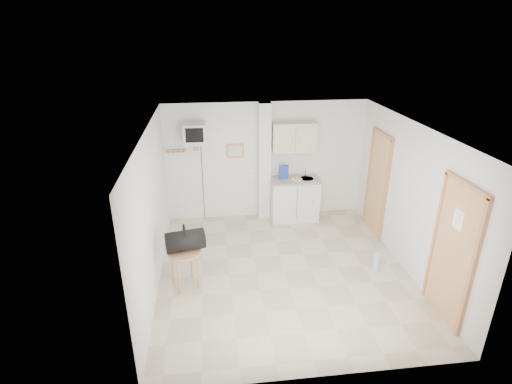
{
  "coord_description": "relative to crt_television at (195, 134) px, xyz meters",
  "views": [
    {
      "loc": [
        -1.17,
        -5.7,
        3.94
      ],
      "look_at": [
        -0.41,
        0.6,
        1.25
      ],
      "focal_mm": 28.0,
      "sensor_mm": 36.0,
      "label": 1
    }
  ],
  "objects": [
    {
      "name": "duffel_bag",
      "position": [
        -0.17,
        -2.19,
        -1.12
      ],
      "size": [
        0.65,
        0.45,
        0.44
      ],
      "rotation": [
        0.0,
        0.0,
        0.21
      ],
      "color": "black",
      "rests_on": "round_table"
    },
    {
      "name": "ground",
      "position": [
        1.45,
        -2.02,
        -1.94
      ],
      "size": [
        4.5,
        4.5,
        0.0
      ],
      "primitive_type": "plane",
      "color": "#C2B49D",
      "rests_on": "ground"
    },
    {
      "name": "room_envelope",
      "position": [
        1.69,
        -1.93,
        -0.4
      ],
      "size": [
        4.24,
        4.54,
        2.55
      ],
      "color": "white",
      "rests_on": "ground"
    },
    {
      "name": "round_table",
      "position": [
        -0.2,
        -2.23,
        -1.39
      ],
      "size": [
        0.53,
        0.53,
        0.65
      ],
      "rotation": [
        0.0,
        0.0,
        -0.41
      ],
      "color": "#A76D46",
      "rests_on": "ground"
    },
    {
      "name": "crt_television",
      "position": [
        0.0,
        0.0,
        0.0
      ],
      "size": [
        0.44,
        0.45,
        2.15
      ],
      "color": "slate",
      "rests_on": "ground"
    },
    {
      "name": "water_bottle",
      "position": [
        3.03,
        -2.18,
        -1.78
      ],
      "size": [
        0.12,
        0.12,
        0.35
      ],
      "color": "#A5BDE0",
      "rests_on": "ground"
    },
    {
      "name": "kitchenette",
      "position": [
        2.02,
        -0.02,
        -1.13
      ],
      "size": [
        1.03,
        0.58,
        2.1
      ],
      "color": "silver",
      "rests_on": "ground"
    }
  ]
}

